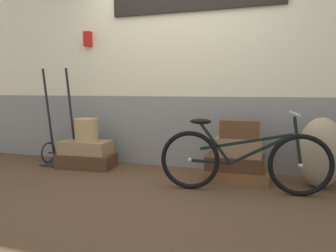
# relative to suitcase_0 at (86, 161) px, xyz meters

# --- Properties ---
(ground) EXTENTS (9.54, 5.20, 0.06)m
(ground) POSITION_rel_suitcase_0_xyz_m (1.18, -0.35, -0.12)
(ground) COLOR #513823
(station_building) EXTENTS (7.54, 0.74, 2.55)m
(station_building) POSITION_rel_suitcase_0_xyz_m (1.19, 0.50, 1.19)
(station_building) COLOR gray
(station_building) RESTS_ON ground
(suitcase_0) EXTENTS (0.77, 0.44, 0.18)m
(suitcase_0) POSITION_rel_suitcase_0_xyz_m (0.00, 0.00, 0.00)
(suitcase_0) COLOR #4C2D19
(suitcase_0) RESTS_ON ground
(suitcase_1) EXTENTS (0.67, 0.40, 0.17)m
(suitcase_1) POSITION_rel_suitcase_0_xyz_m (-0.03, 0.04, 0.18)
(suitcase_1) COLOR #9E754C
(suitcase_1) RESTS_ON suitcase_0
(suitcase_2) EXTENTS (0.70, 0.45, 0.13)m
(suitcase_2) POSITION_rel_suitcase_0_xyz_m (1.97, -0.01, -0.03)
(suitcase_2) COLOR brown
(suitcase_2) RESTS_ON ground
(suitcase_3) EXTENTS (0.65, 0.39, 0.16)m
(suitcase_3) POSITION_rel_suitcase_0_xyz_m (1.95, -0.01, 0.12)
(suitcase_3) COLOR #4C2D19
(suitcase_3) RESTS_ON suitcase_2
(suitcase_4) EXTENTS (0.53, 0.34, 0.20)m
(suitcase_4) POSITION_rel_suitcase_0_xyz_m (1.98, 0.00, 0.30)
(suitcase_4) COLOR #9E754C
(suitcase_4) RESTS_ON suitcase_3
(suitcase_5) EXTENTS (0.44, 0.28, 0.21)m
(suitcase_5) POSITION_rel_suitcase_0_xyz_m (1.99, 0.00, 0.50)
(suitcase_5) COLOR brown
(suitcase_5) RESTS_ON suitcase_4
(wicker_basket) EXTENTS (0.30, 0.30, 0.30)m
(wicker_basket) POSITION_rel_suitcase_0_xyz_m (0.01, 0.01, 0.41)
(wicker_basket) COLOR tan
(wicker_basket) RESTS_ON suitcase_1
(luggage_trolley) EXTENTS (0.45, 0.37, 1.32)m
(luggage_trolley) POSITION_rel_suitcase_0_xyz_m (-0.45, 0.05, 0.21)
(luggage_trolley) COLOR black
(luggage_trolley) RESTS_ON ground
(burlap_sack) EXTENTS (0.47, 0.40, 0.75)m
(burlap_sack) POSITION_rel_suitcase_0_xyz_m (2.83, 0.01, 0.28)
(burlap_sack) COLOR #9E8966
(burlap_sack) RESTS_ON ground
(bicycle) EXTENTS (1.69, 0.46, 0.82)m
(bicycle) POSITION_rel_suitcase_0_xyz_m (2.06, -0.40, 0.24)
(bicycle) COLOR black
(bicycle) RESTS_ON ground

